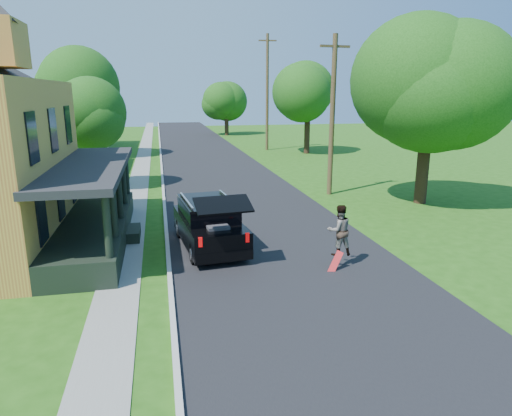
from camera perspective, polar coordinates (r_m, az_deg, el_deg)
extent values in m
plane|color=#204F0F|center=(14.17, 6.29, -9.80)|extent=(140.00, 140.00, 0.00)
cube|color=black|center=(33.03, -4.58, 4.18)|extent=(8.00, 120.00, 0.02)
cube|color=#A9A9A4|center=(32.77, -11.64, 3.85)|extent=(0.15, 120.00, 0.12)
cube|color=gray|center=(32.80, -14.35, 3.71)|extent=(1.30, 120.00, 0.03)
cube|color=gray|center=(19.87, -27.04, -4.20)|extent=(6.50, 1.20, 0.03)
cube|color=black|center=(19.19, -19.40, -2.63)|extent=(2.40, 10.00, 0.90)
cube|color=black|center=(18.65, -20.05, 4.90)|extent=(2.60, 10.30, 0.25)
cube|color=#B9B5A4|center=(37.58, -26.60, 7.80)|extent=(8.00, 8.00, 5.00)
pyramid|color=black|center=(37.46, -27.42, 14.94)|extent=(12.78, 12.78, 2.20)
cube|color=#B9B5A4|center=(53.18, -22.43, 9.70)|extent=(8.00, 8.00, 5.00)
pyramid|color=black|center=(53.10, -22.92, 14.74)|extent=(12.78, 12.78, 2.20)
cube|color=black|center=(17.42, -5.87, -2.69)|extent=(2.48, 4.93, 0.92)
cube|color=black|center=(17.37, -6.05, -0.22)|extent=(2.14, 3.12, 0.59)
cube|color=black|center=(17.30, -6.08, 0.82)|extent=(2.18, 3.22, 0.09)
cube|color=black|center=(14.83, -4.11, 0.40)|extent=(1.93, 1.17, 0.41)
cube|color=#36363C|center=(15.99, -4.81, -3.00)|extent=(0.82, 0.72, 0.49)
cube|color=silver|center=(17.13, -8.70, 0.94)|extent=(0.34, 2.61, 0.06)
cube|color=silver|center=(17.45, -3.52, 1.32)|extent=(0.34, 2.61, 0.06)
cube|color=#990505|center=(14.97, -6.98, -4.27)|extent=(0.14, 0.08, 0.32)
cube|color=#990505|center=(15.33, -1.10, -3.71)|extent=(0.14, 0.08, 0.32)
cylinder|color=black|center=(18.85, -9.45, -2.55)|extent=(0.33, 0.76, 0.73)
cylinder|color=black|center=(19.16, -4.31, -2.12)|extent=(0.33, 0.76, 0.73)
cylinder|color=black|center=(15.91, -7.71, -5.68)|extent=(0.33, 0.76, 0.73)
cylinder|color=black|center=(16.28, -1.66, -5.08)|extent=(0.33, 0.76, 0.73)
imported|color=black|center=(15.59, 10.36, -2.75)|extent=(0.90, 0.72, 1.75)
cube|color=red|center=(15.45, 9.87, -6.78)|extent=(0.65, 0.38, 0.79)
cylinder|color=black|center=(29.95, -19.36, 4.79)|extent=(0.64, 0.64, 2.49)
sphere|color=#2A6C1C|center=(29.66, -19.78, 9.86)|extent=(5.46, 5.46, 4.26)
sphere|color=#2A6C1C|center=(29.22, -19.55, 11.69)|extent=(4.73, 4.73, 3.69)
sphere|color=#2A6C1C|center=(30.16, -20.31, 10.78)|extent=(4.85, 4.85, 3.79)
cylinder|color=black|center=(44.11, -21.09, 8.14)|extent=(0.80, 0.80, 3.55)
sphere|color=#2A6C1C|center=(43.93, -21.55, 13.16)|extent=(8.09, 8.09, 6.30)
sphere|color=#2A6C1C|center=(43.44, -21.41, 15.03)|extent=(7.01, 7.01, 5.46)
sphere|color=#2A6C1C|center=(44.60, -21.99, 14.03)|extent=(7.19, 7.19, 5.60)
cylinder|color=black|center=(25.67, 20.12, 4.75)|extent=(0.83, 0.83, 3.80)
sphere|color=#2A6C1C|center=(25.38, 20.88, 13.46)|extent=(7.82, 7.82, 6.01)
sphere|color=#2A6C1C|center=(25.17, 22.37, 16.39)|extent=(6.78, 6.78, 5.21)
sphere|color=#2A6C1C|center=(25.75, 19.54, 15.06)|extent=(6.95, 6.95, 5.34)
cylinder|color=black|center=(44.66, 6.39, 9.09)|extent=(0.68, 0.68, 3.59)
sphere|color=#2A6C1C|center=(44.49, 6.52, 13.62)|extent=(6.61, 6.61, 5.21)
sphere|color=#2A6C1C|center=(44.20, 7.07, 15.11)|extent=(5.73, 5.73, 4.52)
sphere|color=#2A6C1C|center=(44.87, 5.92, 14.38)|extent=(5.88, 5.88, 4.63)
cylinder|color=black|center=(63.90, -3.69, 10.35)|extent=(0.70, 0.70, 2.87)
sphere|color=#2A6C1C|center=(63.77, -3.74, 13.12)|extent=(6.23, 6.23, 4.94)
sphere|color=#2A6C1C|center=(63.67, -3.30, 14.11)|extent=(5.40, 5.40, 4.28)
sphere|color=#2A6C1C|center=(63.90, -4.31, 13.60)|extent=(5.53, 5.53, 4.39)
cylinder|color=#4B3722|center=(26.34, 9.51, 11.15)|extent=(0.31, 0.31, 8.83)
cube|color=#4B3722|center=(26.41, 9.86, 19.30)|extent=(1.76, 0.28, 0.13)
cylinder|color=#4B3722|center=(47.03, 1.41, 14.14)|extent=(0.31, 0.31, 11.32)
cube|color=#4B3722|center=(47.28, 1.45, 20.20)|extent=(1.78, 0.29, 0.13)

